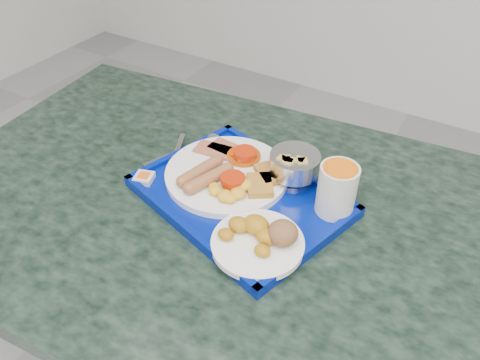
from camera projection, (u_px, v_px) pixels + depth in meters
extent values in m
cylinder|color=slate|center=(218.00, 312.00, 1.20)|extent=(0.11, 0.11, 0.69)
cube|color=black|center=(213.00, 208.00, 0.97)|extent=(1.28, 0.92, 0.04)
cube|color=#021686|center=(240.00, 198.00, 0.95)|extent=(0.47, 0.39, 0.01)
cube|color=#021686|center=(287.00, 165.00, 1.02)|extent=(0.39, 0.13, 0.01)
cube|color=#021686|center=(185.00, 227.00, 0.87)|extent=(0.39, 0.13, 0.01)
cube|color=#021686|center=(313.00, 245.00, 0.84)|extent=(0.10, 0.29, 0.01)
cube|color=#021686|center=(182.00, 152.00, 1.05)|extent=(0.10, 0.29, 0.01)
cylinder|color=white|center=(227.00, 174.00, 0.99)|extent=(0.26, 0.26, 0.01)
cube|color=#D26F54|center=(229.00, 149.00, 1.04)|extent=(0.09, 0.05, 0.01)
cube|color=#D26F54|center=(215.00, 150.00, 1.04)|extent=(0.09, 0.06, 0.01)
cylinder|color=#C74B08|center=(244.00, 156.00, 1.02)|extent=(0.07, 0.07, 0.01)
sphere|color=#C74B08|center=(234.00, 154.00, 1.01)|extent=(0.01, 0.01, 0.01)
sphere|color=#C74B08|center=(243.00, 154.00, 1.01)|extent=(0.01, 0.01, 0.01)
sphere|color=#C74B08|center=(251.00, 154.00, 1.01)|extent=(0.01, 0.01, 0.01)
sphere|color=#C74B08|center=(235.00, 153.00, 1.02)|extent=(0.01, 0.01, 0.01)
sphere|color=#C74B08|center=(252.00, 159.00, 1.00)|extent=(0.01, 0.01, 0.01)
sphere|color=#C74B08|center=(238.00, 158.00, 1.00)|extent=(0.01, 0.01, 0.01)
sphere|color=#C74B08|center=(246.00, 148.00, 1.03)|extent=(0.01, 0.01, 0.01)
sphere|color=#C74B08|center=(244.00, 159.00, 1.00)|extent=(0.01, 0.01, 0.01)
sphere|color=#C74B08|center=(233.00, 155.00, 1.01)|extent=(0.01, 0.01, 0.01)
sphere|color=#C74B08|center=(250.00, 160.00, 1.00)|extent=(0.01, 0.01, 0.01)
sphere|color=#C74B08|center=(249.00, 154.00, 1.01)|extent=(0.01, 0.01, 0.01)
sphere|color=#C74B08|center=(252.00, 151.00, 1.02)|extent=(0.01, 0.01, 0.01)
sphere|color=#C74B08|center=(246.00, 146.00, 1.04)|extent=(0.01, 0.01, 0.01)
sphere|color=#C74B08|center=(255.00, 155.00, 1.01)|extent=(0.01, 0.01, 0.01)
sphere|color=#C74B08|center=(255.00, 155.00, 1.01)|extent=(0.01, 0.01, 0.01)
sphere|color=#C74B08|center=(240.00, 161.00, 1.00)|extent=(0.01, 0.01, 0.01)
sphere|color=#C74B08|center=(241.00, 150.00, 1.02)|extent=(0.01, 0.01, 0.01)
cube|color=#AC722B|center=(270.00, 173.00, 0.97)|extent=(0.08, 0.08, 0.01)
cube|color=#AC722B|center=(260.00, 185.00, 0.94)|extent=(0.08, 0.08, 0.01)
cylinder|color=brown|center=(200.00, 171.00, 0.97)|extent=(0.05, 0.10, 0.03)
cylinder|color=brown|center=(209.00, 178.00, 0.95)|extent=(0.06, 0.10, 0.03)
ellipsoid|color=gold|center=(214.00, 187.00, 0.93)|extent=(0.02, 0.02, 0.02)
ellipsoid|color=gold|center=(237.00, 189.00, 0.93)|extent=(0.03, 0.03, 0.02)
ellipsoid|color=gold|center=(225.00, 196.00, 0.91)|extent=(0.03, 0.03, 0.02)
ellipsoid|color=gold|center=(228.00, 177.00, 0.95)|extent=(0.03, 0.03, 0.02)
ellipsoid|color=gold|center=(238.00, 193.00, 0.92)|extent=(0.03, 0.03, 0.02)
ellipsoid|color=gold|center=(215.00, 190.00, 0.92)|extent=(0.03, 0.03, 0.02)
ellipsoid|color=gold|center=(245.00, 185.00, 0.93)|extent=(0.03, 0.03, 0.02)
ellipsoid|color=gold|center=(230.00, 198.00, 0.91)|extent=(0.03, 0.03, 0.02)
cylinder|color=#A91A04|center=(245.00, 153.00, 1.01)|extent=(0.05, 0.05, 0.01)
cylinder|color=#A91A04|center=(233.00, 180.00, 0.94)|extent=(0.05, 0.05, 0.01)
cylinder|color=white|center=(258.00, 243.00, 0.84)|extent=(0.17, 0.17, 0.01)
ellipsoid|color=#C18216|center=(262.00, 251.00, 0.80)|extent=(0.03, 0.03, 0.02)
ellipsoid|color=#C18216|center=(266.00, 236.00, 0.82)|extent=(0.04, 0.03, 0.03)
ellipsoid|color=#C18216|center=(256.00, 225.00, 0.84)|extent=(0.05, 0.04, 0.03)
ellipsoid|color=#C18216|center=(239.00, 225.00, 0.85)|extent=(0.04, 0.03, 0.03)
ellipsoid|color=#C18216|center=(226.00, 234.00, 0.83)|extent=(0.03, 0.03, 0.02)
ellipsoid|color=brown|center=(283.00, 233.00, 0.82)|extent=(0.06, 0.06, 0.04)
cylinder|color=silver|center=(293.00, 180.00, 0.98)|extent=(0.06, 0.06, 0.01)
cylinder|color=silver|center=(294.00, 175.00, 0.97)|extent=(0.02, 0.02, 0.02)
cylinder|color=silver|center=(295.00, 163.00, 0.95)|extent=(0.10, 0.10, 0.04)
cube|color=#D9B252|center=(290.00, 162.00, 0.93)|extent=(0.02, 0.02, 0.02)
cube|color=#D9B252|center=(302.00, 163.00, 0.93)|extent=(0.03, 0.03, 0.02)
cube|color=#D9B252|center=(282.00, 161.00, 0.93)|extent=(0.02, 0.02, 0.02)
cube|color=#D9B252|center=(286.00, 160.00, 0.93)|extent=(0.02, 0.03, 0.02)
cube|color=#D9B252|center=(288.00, 163.00, 0.92)|extent=(0.02, 0.02, 0.02)
cube|color=#D9B252|center=(300.00, 162.00, 0.93)|extent=(0.02, 0.02, 0.02)
cylinder|color=silver|center=(337.00, 190.00, 0.88)|extent=(0.07, 0.07, 0.10)
cylinder|color=orange|center=(340.00, 170.00, 0.85)|extent=(0.07, 0.07, 0.01)
cube|color=silver|center=(177.00, 152.00, 1.06)|extent=(0.07, 0.13, 0.00)
ellipsoid|color=silver|center=(212.00, 138.00, 1.10)|extent=(0.05, 0.05, 0.01)
cube|color=silver|center=(181.00, 151.00, 1.06)|extent=(0.09, 0.18, 0.00)
cube|color=silver|center=(144.00, 178.00, 0.98)|extent=(0.05, 0.05, 0.01)
cube|color=orange|center=(144.00, 175.00, 0.98)|extent=(0.03, 0.03, 0.00)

